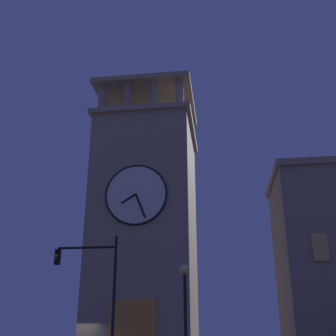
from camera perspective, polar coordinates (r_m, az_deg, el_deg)
The scene contains 3 objects.
clocktower at distance 35.34m, azimuth -2.97°, elevation -8.29°, with size 8.40×9.57×24.28m.
traffic_signal_near at distance 20.80m, azimuth -9.79°, elevation -15.24°, with size 3.12×0.41×6.37m.
street_lamp at distance 18.83m, azimuth 2.34°, elevation -17.25°, with size 0.44×0.44×4.77m.
Camera 1 is at (-9.81, 28.10, 2.14)m, focal length 44.77 mm.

